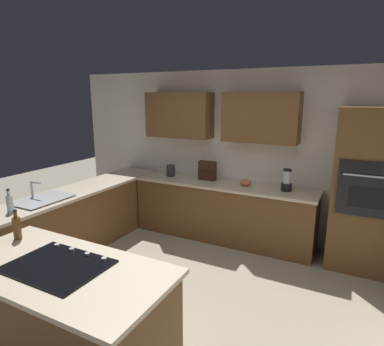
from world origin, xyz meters
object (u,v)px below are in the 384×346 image
(wall_oven, at_px, (367,191))
(blender, at_px, (287,181))
(cooktop, at_px, (58,265))
(spice_rack, at_px, (207,171))
(mixing_bowl, at_px, (245,183))
(dish_soap_bottle, at_px, (10,203))
(sink_unit, at_px, (43,199))
(kettle, at_px, (171,170))
(oil_bottle, at_px, (17,227))

(wall_oven, height_order, blender, wall_oven)
(cooktop, height_order, spice_rack, spice_rack)
(mixing_bowl, distance_m, dish_soap_bottle, 3.11)
(wall_oven, xyz_separation_m, sink_unit, (3.68, 1.85, -0.12))
(cooktop, xyz_separation_m, spice_rack, (0.11, -3.02, 0.14))
(spice_rack, height_order, kettle, spice_rack)
(spice_rack, distance_m, oil_bottle, 2.91)
(spice_rack, distance_m, kettle, 0.65)
(spice_rack, bearing_deg, sink_unit, 53.50)
(sink_unit, xyz_separation_m, blender, (-2.68, -1.89, 0.12))
(cooktop, distance_m, oil_bottle, 0.77)
(kettle, distance_m, dish_soap_bottle, 2.47)
(spice_rack, xyz_separation_m, oil_bottle, (0.63, 2.84, -0.04))
(wall_oven, relative_size, kettle, 10.98)
(sink_unit, relative_size, cooktop, 0.92)
(sink_unit, distance_m, mixing_bowl, 2.81)
(sink_unit, distance_m, kettle, 2.04)
(dish_soap_bottle, bearing_deg, oil_bottle, 149.95)
(cooktop, bearing_deg, kettle, -75.68)
(wall_oven, distance_m, oil_bottle, 3.99)
(spice_rack, distance_m, dish_soap_bottle, 2.77)
(dish_soap_bottle, bearing_deg, spice_rack, -119.61)
(cooktop, distance_m, dish_soap_bottle, 1.60)
(sink_unit, distance_m, oil_bottle, 1.21)
(blender, relative_size, kettle, 1.65)
(wall_oven, xyz_separation_m, spice_rack, (2.25, -0.08, 0.01))
(wall_oven, relative_size, spice_rack, 6.87)
(spice_rack, bearing_deg, kettle, 3.93)
(wall_oven, xyz_separation_m, kettle, (2.90, -0.04, -0.05))
(cooktop, bearing_deg, sink_unit, -35.34)
(kettle, bearing_deg, spice_rack, -176.07)
(wall_oven, relative_size, mixing_bowl, 12.50)
(mixing_bowl, bearing_deg, dish_soap_bottle, 49.51)
(mixing_bowl, bearing_deg, spice_rack, -3.93)
(sink_unit, relative_size, dish_soap_bottle, 2.48)
(oil_bottle, bearing_deg, kettle, -89.68)
(sink_unit, height_order, dish_soap_bottle, dish_soap_bottle)
(spice_rack, bearing_deg, cooktop, 92.07)
(sink_unit, bearing_deg, kettle, -112.43)
(oil_bottle, bearing_deg, dish_soap_bottle, -30.05)
(sink_unit, relative_size, mixing_bowl, 4.21)
(wall_oven, relative_size, dish_soap_bottle, 7.36)
(dish_soap_bottle, distance_m, oil_bottle, 0.85)
(sink_unit, distance_m, spice_rack, 2.41)
(cooktop, distance_m, mixing_bowl, 3.03)
(wall_oven, height_order, mixing_bowl, wall_oven)
(blender, bearing_deg, wall_oven, 177.74)
(sink_unit, height_order, spice_rack, spice_rack)
(dish_soap_bottle, bearing_deg, kettle, -106.93)
(cooktop, distance_m, spice_rack, 3.03)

